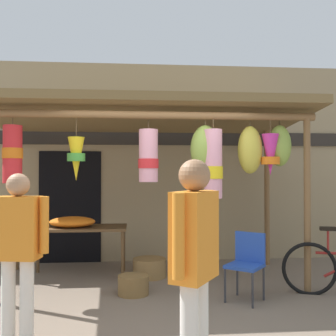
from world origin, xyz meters
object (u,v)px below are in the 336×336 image
display_table (79,232)px  wicker_basket_by_table (149,268)px  wicker_basket_spare (133,285)px  customer_foreground (18,243)px  vendor_in_orange (194,256)px  folding_chair (247,260)px  flower_heap_on_table (73,222)px

display_table → wicker_basket_by_table: size_ratio=2.87×
wicker_basket_by_table → wicker_basket_spare: (-0.25, -0.86, -0.02)m
display_table → customer_foreground: size_ratio=0.92×
display_table → wicker_basket_spare: display_table is taller
vendor_in_orange → customer_foreground: (-1.52, 1.03, -0.07)m
folding_chair → wicker_basket_spare: 1.52m
display_table → folding_chair: size_ratio=1.76×
flower_heap_on_table → folding_chair: (2.36, -1.27, -0.35)m
wicker_basket_by_table → customer_foreground: bearing=-120.2°
display_table → flower_heap_on_table: (-0.07, -0.07, 0.16)m
wicker_basket_spare → customer_foreground: size_ratio=0.26×
folding_chair → customer_foreground: customer_foreground is taller
folding_chair → flower_heap_on_table: bearing=151.8°
flower_heap_on_table → customer_foreground: customer_foreground is taller
vendor_in_orange → customer_foreground: size_ratio=1.06×
display_table → wicker_basket_by_table: (1.09, -0.13, -0.55)m
folding_chair → customer_foreground: size_ratio=0.53×
folding_chair → vendor_in_orange: size_ratio=0.50×
display_table → vendor_in_orange: bearing=-69.4°
flower_heap_on_table → wicker_basket_spare: 1.50m
flower_heap_on_table → wicker_basket_by_table: bearing=-3.0°
wicker_basket_spare → customer_foreground: 1.96m
flower_heap_on_table → folding_chair: size_ratio=0.83×
flower_heap_on_table → vendor_in_orange: 3.64m
wicker_basket_by_table → display_table: bearing=173.2°
customer_foreground → vendor_in_orange: bearing=-34.1°
wicker_basket_spare → customer_foreground: customer_foreground is taller
wicker_basket_spare → vendor_in_orange: (0.44, -2.44, 0.88)m
wicker_basket_by_table → customer_foreground: size_ratio=0.32×
wicker_basket_by_table → vendor_in_orange: (0.20, -3.31, 0.86)m
folding_chair → wicker_basket_by_table: 1.73m
wicker_basket_by_table → vendor_in_orange: 3.42m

